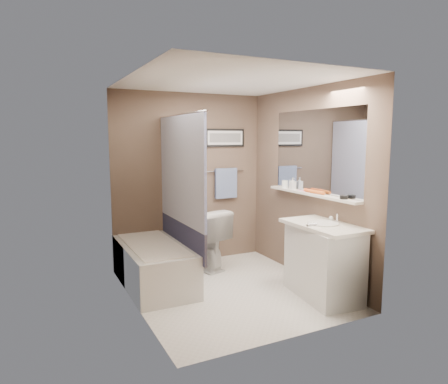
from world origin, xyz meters
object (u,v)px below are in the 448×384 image
bathtub (153,265)px  toilet (202,238)px  candle_bowl_near (344,197)px  hair_brush_back (310,191)px  hair_brush_front (317,192)px  vanity (323,262)px  glass_jar (285,184)px  soap_bottle (293,183)px

bathtub → toilet: bearing=22.5°
bathtub → candle_bowl_near: 2.38m
candle_bowl_near → hair_brush_back: size_ratio=0.41×
toilet → candle_bowl_near: size_ratio=9.18×
hair_brush_front → hair_brush_back: size_ratio=1.00×
bathtub → hair_brush_back: size_ratio=6.82×
toilet → hair_brush_front: size_ratio=3.75×
candle_bowl_near → hair_brush_back: 0.58m
vanity → glass_jar: glass_jar is taller
candle_bowl_near → hair_brush_back: bearing=90.0°
vanity → candle_bowl_near: bearing=-17.2°
hair_brush_back → glass_jar: size_ratio=2.20×
hair_brush_front → hair_brush_back: bearing=90.0°
hair_brush_back → glass_jar: glass_jar is taller
candle_bowl_near → hair_brush_front: size_ratio=0.41×
toilet → glass_jar: size_ratio=8.26×
toilet → vanity: bearing=102.3°
hair_brush_front → soap_bottle: size_ratio=1.46×
vanity → hair_brush_front: (0.19, 0.36, 0.74)m
hair_brush_back → toilet: bearing=133.9°
bathtub → glass_jar: (1.79, -0.19, 0.92)m
toilet → soap_bottle: size_ratio=5.47×
vanity → candle_bowl_near: size_ratio=10.00×
hair_brush_front → soap_bottle: soap_bottle is taller
glass_jar → toilet: bearing=153.2°
hair_brush_back → glass_jar: 0.54m
toilet → hair_brush_back: (1.00, -1.04, 0.72)m
glass_jar → vanity: bearing=-100.2°
toilet → hair_brush_front: hair_brush_front is taller
bathtub → vanity: (1.60, -1.22, 0.15)m
vanity → hair_brush_front: size_ratio=4.09×
glass_jar → soap_bottle: size_ratio=0.66×
vanity → hair_brush_back: hair_brush_back is taller
toilet → hair_brush_front: 1.71m
glass_jar → candle_bowl_near: bearing=-90.0°
bathtub → hair_brush_front: size_ratio=6.82×
vanity → candle_bowl_near: 0.76m
hair_brush_front → candle_bowl_near: bearing=-90.0°
glass_jar → soap_bottle: soap_bottle is taller
vanity → glass_jar: size_ratio=9.00×
soap_bottle → bathtub: bearing=168.5°
vanity → hair_brush_back: bearing=76.7°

